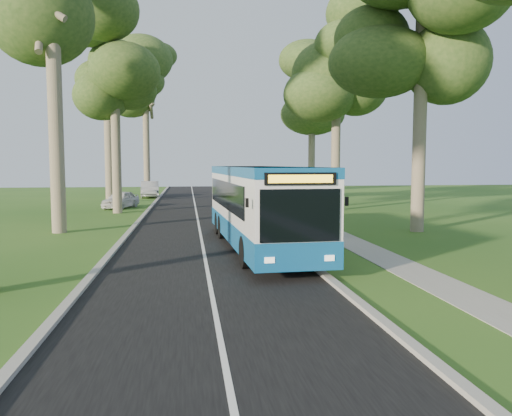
{
  "coord_description": "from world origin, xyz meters",
  "views": [
    {
      "loc": [
        -4.1,
        -17.94,
        3.41
      ],
      "look_at": [
        -1.27,
        2.6,
        1.6
      ],
      "focal_mm": 35.0,
      "sensor_mm": 36.0,
      "label": 1
    }
  ],
  "objects_px": {
    "bus": "(259,206)",
    "car_silver": "(150,189)",
    "bus_stop_sign": "(310,215)",
    "litter_bin": "(308,235)",
    "car_white": "(121,200)",
    "bus_shelter": "(315,201)"
  },
  "relations": [
    {
      "from": "bus",
      "to": "car_silver",
      "type": "distance_m",
      "value": 33.53
    },
    {
      "from": "bus_stop_sign",
      "to": "litter_bin",
      "type": "xyz_separation_m",
      "value": [
        0.4,
        1.94,
        -1.06
      ]
    },
    {
      "from": "car_white",
      "to": "car_silver",
      "type": "xyz_separation_m",
      "value": [
        1.3,
        12.83,
        0.16
      ]
    },
    {
      "from": "car_silver",
      "to": "bus",
      "type": "bearing_deg",
      "value": -82.33
    },
    {
      "from": "bus",
      "to": "bus_shelter",
      "type": "bearing_deg",
      "value": 42.43
    },
    {
      "from": "bus_stop_sign",
      "to": "bus_shelter",
      "type": "relative_size",
      "value": 0.8
    },
    {
      "from": "car_silver",
      "to": "car_white",
      "type": "bearing_deg",
      "value": -99.74
    },
    {
      "from": "bus",
      "to": "car_white",
      "type": "distance_m",
      "value": 21.58
    },
    {
      "from": "car_white",
      "to": "bus",
      "type": "bearing_deg",
      "value": -48.63
    },
    {
      "from": "bus",
      "to": "car_white",
      "type": "xyz_separation_m",
      "value": [
        -8.05,
        19.99,
        -1.04
      ]
    },
    {
      "from": "bus_shelter",
      "to": "bus",
      "type": "bearing_deg",
      "value": -145.5
    },
    {
      "from": "bus",
      "to": "litter_bin",
      "type": "relative_size",
      "value": 14.28
    },
    {
      "from": "litter_bin",
      "to": "car_white",
      "type": "bearing_deg",
      "value": 117.33
    },
    {
      "from": "bus_stop_sign",
      "to": "litter_bin",
      "type": "relative_size",
      "value": 2.73
    },
    {
      "from": "bus_stop_sign",
      "to": "bus_shelter",
      "type": "bearing_deg",
      "value": 52.97
    },
    {
      "from": "bus_shelter",
      "to": "car_white",
      "type": "bearing_deg",
      "value": 113.08
    },
    {
      "from": "bus",
      "to": "car_white",
      "type": "bearing_deg",
      "value": 109.3
    },
    {
      "from": "bus_stop_sign",
      "to": "car_white",
      "type": "xyz_separation_m",
      "value": [
        -9.77,
        21.61,
        -0.83
      ]
    },
    {
      "from": "bus",
      "to": "bus_shelter",
      "type": "height_order",
      "value": "bus"
    },
    {
      "from": "bus_shelter",
      "to": "car_silver",
      "type": "distance_m",
      "value": 31.29
    },
    {
      "from": "bus",
      "to": "bus_shelter",
      "type": "distance_m",
      "value": 4.46
    },
    {
      "from": "bus_shelter",
      "to": "car_white",
      "type": "xyz_separation_m",
      "value": [
        -11.2,
        16.84,
        -0.99
      ]
    }
  ]
}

